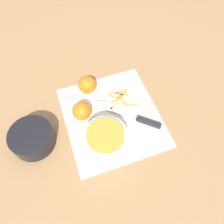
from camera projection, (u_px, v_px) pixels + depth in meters
name	position (u px, v px, depth m)	size (l,w,h in m)	color
ground_plane	(112.00, 117.00, 0.89)	(4.00, 4.00, 0.00)	#9E754C
cutting_board	(112.00, 116.00, 0.88)	(0.41, 0.37, 0.01)	silver
bowl_speckled	(106.00, 140.00, 0.78)	(0.16, 0.16, 0.09)	silver
bowl_dark	(32.00, 138.00, 0.80)	(0.16, 0.16, 0.07)	black
knife	(143.00, 120.00, 0.86)	(0.17, 0.19, 0.02)	#232328
orange_left	(87.00, 85.00, 0.91)	(0.08, 0.08, 0.08)	orange
orange_right	(82.00, 111.00, 0.85)	(0.07, 0.07, 0.07)	orange
peel_pile	(119.00, 98.00, 0.92)	(0.11, 0.16, 0.01)	orange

